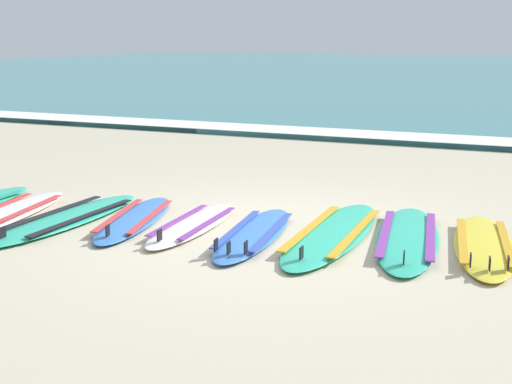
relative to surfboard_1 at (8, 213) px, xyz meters
name	(u,v)px	position (x,y,z in m)	size (l,w,h in m)	color
ground_plane	(266,230)	(2.86, 0.63, -0.04)	(80.00, 80.00, 0.00)	#C1B599
sea	(505,71)	(2.86, 36.82, 0.01)	(80.00, 60.00, 0.10)	teal
wave_foam_strip	(400,139)	(2.86, 7.39, 0.02)	(80.00, 1.13, 0.11)	white
surfboard_1	(8,213)	(0.00, 0.00, 0.00)	(0.94, 2.29, 0.18)	white
surfboard_2	(67,218)	(0.74, 0.08, 0.00)	(0.65, 2.43, 0.18)	#2DB793
surfboard_3	(135,219)	(1.43, 0.35, 0.00)	(0.98, 2.09, 0.18)	#3875CC
surfboard_4	(193,225)	(2.13, 0.39, 0.00)	(0.58, 1.93, 0.18)	white
surfboard_5	(254,233)	(2.85, 0.33, 0.00)	(0.75, 2.10, 0.18)	#3875CC
surfboard_6	(333,233)	(3.57, 0.66, 0.00)	(0.69, 2.60, 0.18)	#2DB793
surfboard_7	(408,237)	(4.29, 0.80, 0.00)	(0.97, 2.48, 0.18)	#2DB793
surfboard_8	(484,245)	(5.00, 0.83, 0.00)	(0.85, 2.24, 0.18)	yellow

